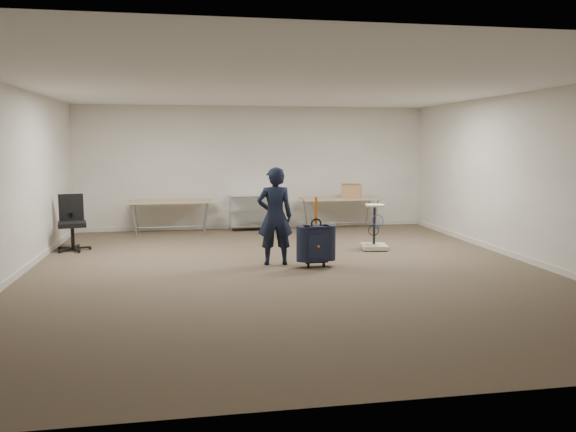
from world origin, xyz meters
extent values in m
plane|color=#4E412F|center=(0.00, 0.00, 0.00)|extent=(9.00, 9.00, 0.00)
plane|color=beige|center=(0.00, 4.50, 1.40)|extent=(8.00, 0.00, 8.00)
plane|color=beige|center=(0.00, -4.50, 1.40)|extent=(8.00, 0.00, 8.00)
plane|color=beige|center=(-4.00, 0.00, 1.40)|extent=(0.00, 9.00, 9.00)
plane|color=beige|center=(4.00, 0.00, 1.40)|extent=(0.00, 9.00, 9.00)
plane|color=white|center=(0.00, 0.00, 2.80)|extent=(8.00, 8.00, 0.00)
cube|color=beige|center=(0.00, 4.49, 0.05)|extent=(8.00, 0.02, 0.10)
cube|color=beige|center=(-3.99, 0.00, 0.05)|extent=(0.02, 9.00, 0.10)
cube|color=beige|center=(3.99, 0.00, 0.05)|extent=(0.02, 9.00, 0.10)
cube|color=#98785D|center=(-1.90, 3.95, 0.71)|extent=(1.80, 0.75, 0.03)
cylinder|color=gray|center=(-1.90, 3.95, 0.15)|extent=(1.50, 0.02, 0.02)
cylinder|color=gray|center=(-2.65, 3.65, 0.35)|extent=(0.13, 0.04, 0.69)
cylinder|color=gray|center=(-1.15, 3.65, 0.35)|extent=(0.13, 0.04, 0.69)
cylinder|color=gray|center=(-2.65, 4.25, 0.35)|extent=(0.13, 0.04, 0.69)
cylinder|color=gray|center=(-1.15, 4.25, 0.35)|extent=(0.13, 0.04, 0.69)
cube|color=#98785D|center=(1.90, 3.95, 0.71)|extent=(1.80, 0.75, 0.03)
cylinder|color=gray|center=(1.90, 3.95, 0.15)|extent=(1.50, 0.02, 0.02)
cylinder|color=gray|center=(1.15, 3.65, 0.35)|extent=(0.13, 0.04, 0.69)
cylinder|color=gray|center=(2.65, 3.65, 0.35)|extent=(0.13, 0.04, 0.69)
cylinder|color=gray|center=(1.15, 4.25, 0.35)|extent=(0.13, 0.04, 0.69)
cylinder|color=gray|center=(2.65, 4.25, 0.35)|extent=(0.13, 0.04, 0.69)
cylinder|color=silver|center=(-0.60, 3.98, 0.40)|extent=(0.02, 0.02, 0.80)
cylinder|color=silver|center=(0.60, 3.98, 0.40)|extent=(0.02, 0.02, 0.80)
cylinder|color=silver|center=(-0.60, 4.42, 0.40)|extent=(0.02, 0.02, 0.80)
cylinder|color=silver|center=(0.60, 4.42, 0.40)|extent=(0.02, 0.02, 0.80)
cube|color=silver|center=(0.00, 4.20, 0.10)|extent=(1.20, 0.45, 0.02)
cube|color=silver|center=(0.00, 4.20, 0.45)|extent=(1.20, 0.45, 0.02)
cube|color=silver|center=(0.00, 4.20, 0.78)|extent=(1.20, 0.45, 0.01)
imported|color=black|center=(-0.13, 0.49, 0.79)|extent=(0.60, 0.41, 1.59)
cube|color=black|center=(0.48, 0.18, 0.39)|extent=(0.43, 0.27, 0.56)
cube|color=black|center=(0.48, 0.20, 0.09)|extent=(0.38, 0.19, 0.03)
cylinder|color=black|center=(0.35, 0.17, 0.04)|extent=(0.03, 0.08, 0.08)
cylinder|color=black|center=(0.61, 0.19, 0.04)|extent=(0.03, 0.08, 0.08)
torus|color=black|center=(0.48, 0.18, 0.70)|extent=(0.18, 0.04, 0.18)
cube|color=orange|center=(0.48, 0.20, 0.90)|extent=(0.04, 0.01, 0.43)
cylinder|color=black|center=(-3.61, 2.30, 0.05)|extent=(0.62, 0.62, 0.09)
cylinder|color=black|center=(-3.61, 2.30, 0.26)|extent=(0.06, 0.06, 0.42)
cube|color=black|center=(-3.61, 2.30, 0.49)|extent=(0.57, 0.57, 0.08)
cube|color=black|center=(-3.66, 2.52, 0.78)|extent=(0.44, 0.15, 0.50)
cube|color=beige|center=(1.88, 1.46, 0.06)|extent=(0.53, 0.53, 0.07)
cylinder|color=black|center=(1.70, 1.27, 0.02)|extent=(0.06, 0.06, 0.04)
cylinder|color=black|center=(1.88, 1.50, 0.46)|extent=(0.05, 0.05, 0.73)
cube|color=beige|center=(1.88, 1.46, 0.83)|extent=(0.36, 0.32, 0.04)
torus|color=#2348AF|center=(1.93, 1.38, 0.55)|extent=(0.25, 0.13, 0.23)
cube|color=#9B6C48|center=(2.13, 3.85, 0.89)|extent=(0.51, 0.45, 0.32)
camera|label=1|loc=(-1.46, -8.38, 1.97)|focal=35.00mm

